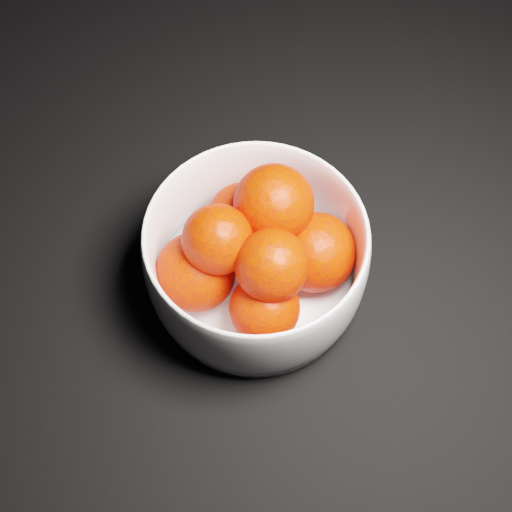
# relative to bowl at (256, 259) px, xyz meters

# --- Properties ---
(bowl) EXTENTS (0.20, 0.20, 0.10)m
(bowl) POSITION_rel_bowl_xyz_m (0.00, 0.00, 0.00)
(bowl) COLOR white
(bowl) RESTS_ON ground
(orange_pile) EXTENTS (0.17, 0.15, 0.11)m
(orange_pile) POSITION_rel_bowl_xyz_m (0.00, 0.00, 0.01)
(orange_pile) COLOR #EE1B00
(orange_pile) RESTS_ON bowl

